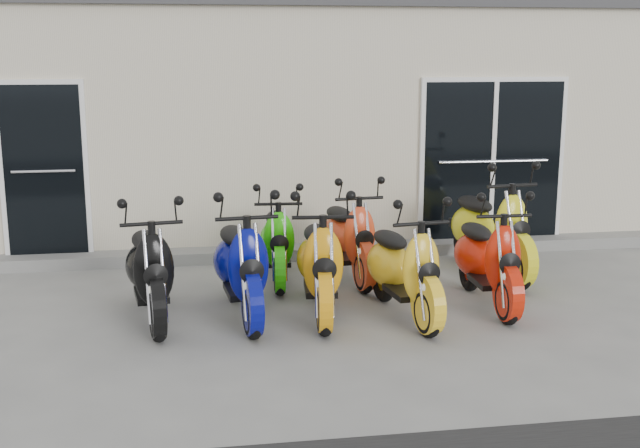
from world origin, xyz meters
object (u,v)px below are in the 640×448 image
at_px(scooter_front_blue, 241,251).
at_px(scooter_back_yellow, 491,217).
at_px(scooter_front_red, 488,246).
at_px(scooter_back_red, 348,226).
at_px(scooter_front_orange_a, 320,250).
at_px(scooter_front_orange_b, 404,255).
at_px(scooter_front_black, 149,256).
at_px(scooter_back_green, 278,230).

xyz_separation_m(scooter_front_blue, scooter_back_yellow, (3.04, 1.11, 0.03)).
height_order(scooter_front_blue, scooter_back_yellow, scooter_back_yellow).
distance_m(scooter_front_red, scooter_back_red, 1.75).
distance_m(scooter_front_orange_a, scooter_front_orange_b, 0.84).
bearing_deg(scooter_back_yellow, scooter_front_orange_b, -144.30).
bearing_deg(scooter_front_orange_b, scooter_front_black, 165.69).
height_order(scooter_front_orange_a, scooter_front_orange_b, scooter_front_orange_a).
bearing_deg(scooter_back_yellow, scooter_front_red, -120.02).
relative_size(scooter_front_orange_b, scooter_back_red, 1.01).
bearing_deg(scooter_front_black, scooter_front_blue, -10.83).
relative_size(scooter_front_black, scooter_front_blue, 0.97).
height_order(scooter_front_black, scooter_front_orange_b, scooter_front_black).
relative_size(scooter_front_orange_a, scooter_back_yellow, 0.95).
relative_size(scooter_front_red, scooter_back_green, 1.06).
bearing_deg(scooter_front_black, scooter_front_orange_b, -14.64).
bearing_deg(scooter_front_blue, scooter_front_red, -5.99).
xyz_separation_m(scooter_front_black, scooter_front_orange_a, (1.69, -0.08, 0.02)).
bearing_deg(scooter_front_red, scooter_back_green, 149.24).
distance_m(scooter_front_blue, scooter_front_red, 2.58).
height_order(scooter_front_blue, scooter_front_orange_b, scooter_front_blue).
distance_m(scooter_front_blue, scooter_front_orange_b, 1.63).
xyz_separation_m(scooter_front_black, scooter_front_red, (3.47, -0.07, -0.02)).
distance_m(scooter_front_blue, scooter_back_green, 1.35).
height_order(scooter_front_orange_a, scooter_back_yellow, scooter_back_yellow).
bearing_deg(scooter_front_orange_b, scooter_front_blue, 163.60).
bearing_deg(scooter_front_blue, scooter_front_black, 171.56).
xyz_separation_m(scooter_front_black, scooter_back_red, (2.23, 1.16, -0.02)).
bearing_deg(scooter_front_orange_a, scooter_back_green, 108.18).
xyz_separation_m(scooter_front_blue, scooter_back_red, (1.33, 1.21, -0.05)).
relative_size(scooter_front_blue, scooter_back_green, 1.12).
relative_size(scooter_front_black, scooter_front_red, 1.03).
bearing_deg(scooter_back_yellow, scooter_back_red, 168.69).
bearing_deg(scooter_back_yellow, scooter_front_blue, -167.83).
bearing_deg(scooter_back_green, scooter_front_orange_b, -49.35).
distance_m(scooter_front_blue, scooter_back_yellow, 3.23).
bearing_deg(scooter_front_black, scooter_back_red, 19.68).
bearing_deg(scooter_back_red, scooter_front_orange_a, -119.51).
distance_m(scooter_front_orange_b, scooter_back_green, 1.86).
xyz_separation_m(scooter_front_blue, scooter_front_orange_a, (0.80, -0.03, -0.01)).
height_order(scooter_front_orange_b, scooter_back_green, scooter_front_orange_b).
xyz_separation_m(scooter_front_black, scooter_front_blue, (0.90, -0.05, 0.02)).
xyz_separation_m(scooter_front_orange_a, scooter_back_green, (-0.29, 1.28, -0.07)).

